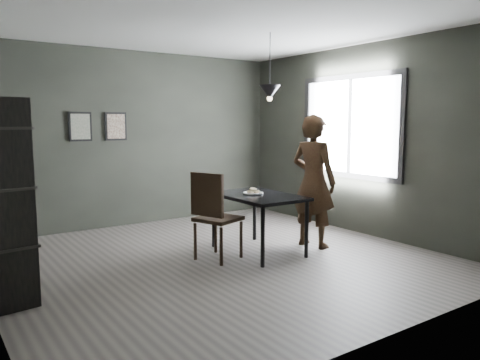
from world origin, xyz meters
TOP-DOWN VIEW (x-y plane):
  - ground at (0.00, 0.00)m, footprint 5.00×5.00m
  - back_wall at (0.00, 2.50)m, footprint 5.00×0.10m
  - ceiling at (0.00, 0.00)m, footprint 5.00×5.00m
  - window_assembly at (2.47, 0.20)m, footprint 0.04×1.96m
  - cafe_table at (0.60, 0.00)m, footprint 0.80×1.20m
  - white_plate at (0.57, 0.08)m, footprint 0.23×0.23m
  - donut_pile at (0.57, 0.08)m, footprint 0.17×0.12m
  - woman at (1.38, -0.19)m, footprint 0.57×0.73m
  - wood_chair at (-0.07, 0.00)m, footprint 0.60×0.60m
  - shelf_unit at (-2.32, -0.03)m, footprint 0.43×0.66m
  - pendant_lamp at (0.85, 0.10)m, footprint 0.28×0.28m
  - framed_print_left at (-0.90, 2.47)m, footprint 0.34×0.04m
  - framed_print_right at (-0.35, 2.47)m, footprint 0.34×0.04m

SIDE VIEW (x-z plane):
  - ground at x=0.00m, z-range 0.00..0.00m
  - wood_chair at x=-0.07m, z-range 0.07..1.15m
  - cafe_table at x=0.60m, z-range 0.30..1.05m
  - white_plate at x=0.57m, z-range 0.75..0.76m
  - donut_pile at x=0.57m, z-range 0.75..0.83m
  - woman at x=1.38m, z-range 0.00..1.76m
  - shelf_unit at x=-2.32m, z-range 0.00..1.88m
  - back_wall at x=0.00m, z-range 0.00..2.80m
  - window_assembly at x=2.47m, z-range 0.82..2.38m
  - framed_print_left at x=-0.90m, z-range 1.38..1.82m
  - framed_print_right at x=-0.35m, z-range 1.38..1.82m
  - pendant_lamp at x=0.85m, z-range 1.62..2.48m
  - ceiling at x=0.00m, z-range 2.79..2.81m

